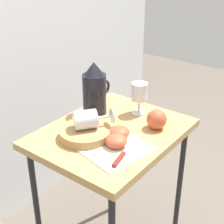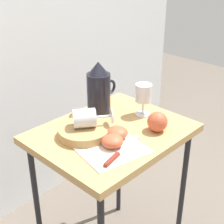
# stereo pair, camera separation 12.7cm
# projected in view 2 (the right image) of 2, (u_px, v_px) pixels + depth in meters

# --- Properties ---
(curtain_drape) EXTENTS (2.40, 0.03, 2.08)m
(curtain_drape) POSITION_uv_depth(u_px,v_px,m) (14.00, 20.00, 1.55)
(curtain_drape) COLOR white
(curtain_drape) RESTS_ON ground_plane
(table) EXTENTS (0.59, 0.47, 0.70)m
(table) POSITION_uv_depth(u_px,v_px,m) (112.00, 145.00, 1.34)
(table) COLOR tan
(table) RESTS_ON ground_plane
(linen_napkin) EXTENTS (0.26, 0.22, 0.00)m
(linen_napkin) POSITION_uv_depth(u_px,v_px,m) (113.00, 150.00, 1.18)
(linen_napkin) COLOR silver
(linen_napkin) RESTS_ON table
(basket_tray) EXTENTS (0.20, 0.20, 0.03)m
(basket_tray) POSITION_uv_depth(u_px,v_px,m) (84.00, 132.00, 1.27)
(basket_tray) COLOR #AD8451
(basket_tray) RESTS_ON table
(pitcher) EXTENTS (0.15, 0.10, 0.23)m
(pitcher) POSITION_uv_depth(u_px,v_px,m) (99.00, 92.00, 1.42)
(pitcher) COLOR black
(pitcher) RESTS_ON table
(wine_glass_upright) EXTENTS (0.07, 0.07, 0.14)m
(wine_glass_upright) POSITION_uv_depth(u_px,v_px,m) (144.00, 95.00, 1.39)
(wine_glass_upright) COLOR silver
(wine_glass_upright) RESTS_ON table
(wine_glass_tipped_near) EXTENTS (0.16, 0.14, 0.07)m
(wine_glass_tipped_near) POSITION_uv_depth(u_px,v_px,m) (86.00, 118.00, 1.25)
(wine_glass_tipped_near) COLOR silver
(wine_glass_tipped_near) RESTS_ON basket_tray
(apple_half_left) EXTENTS (0.08, 0.08, 0.04)m
(apple_half_left) POSITION_uv_depth(u_px,v_px,m) (112.00, 141.00, 1.19)
(apple_half_left) COLOR #C15133
(apple_half_left) RESTS_ON linen_napkin
(apple_half_right) EXTENTS (0.08, 0.08, 0.04)m
(apple_half_right) POSITION_uv_depth(u_px,v_px,m) (117.00, 133.00, 1.24)
(apple_half_right) COLOR #C15133
(apple_half_right) RESTS_ON linen_napkin
(apple_whole) EXTENTS (0.08, 0.08, 0.08)m
(apple_whole) POSITION_uv_depth(u_px,v_px,m) (157.00, 122.00, 1.29)
(apple_whole) COLOR #C15133
(apple_whole) RESTS_ON table
(knife) EXTENTS (0.23, 0.07, 0.01)m
(knife) POSITION_uv_depth(u_px,v_px,m) (118.00, 154.00, 1.14)
(knife) COLOR silver
(knife) RESTS_ON linen_napkin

